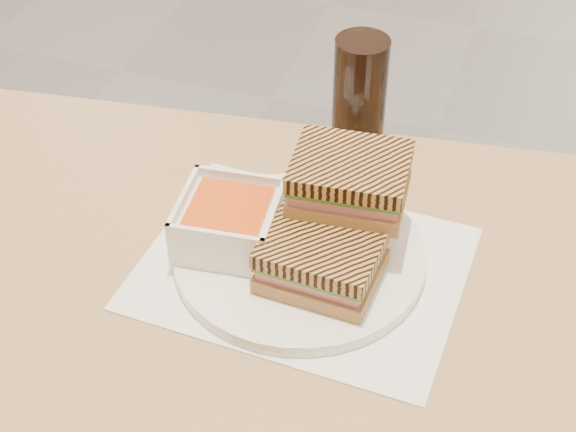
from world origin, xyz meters
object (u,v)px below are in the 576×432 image
(main_table, at_px, (206,374))
(plate, at_px, (300,256))
(panini_lower, at_px, (322,258))
(soup_bowl, at_px, (229,223))
(cola_glass, at_px, (360,92))

(main_table, distance_m, plate, 0.18)
(panini_lower, bearing_deg, soup_bowl, 168.19)
(soup_bowl, distance_m, cola_glass, 0.27)
(main_table, relative_size, plate, 4.57)
(soup_bowl, bearing_deg, plate, 5.49)
(plate, relative_size, soup_bowl, 2.38)
(plate, bearing_deg, main_table, -129.59)
(panini_lower, bearing_deg, cola_glass, 96.91)
(main_table, distance_m, cola_glass, 0.40)
(plate, xyz_separation_m, cola_glass, (0.00, 0.25, 0.06))
(soup_bowl, bearing_deg, cola_glass, 72.54)
(plate, distance_m, soup_bowl, 0.09)
(plate, relative_size, panini_lower, 2.20)
(soup_bowl, bearing_deg, panini_lower, -11.81)
(main_table, distance_m, panini_lower, 0.21)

